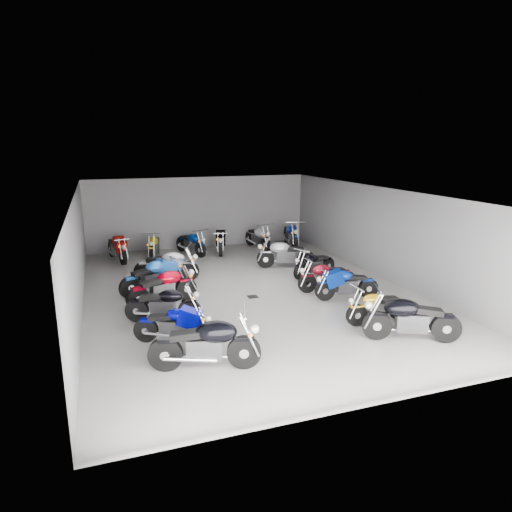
# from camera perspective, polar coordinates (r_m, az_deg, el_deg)

# --- Properties ---
(ground) EXTENTS (14.00, 14.00, 0.00)m
(ground) POSITION_cam_1_polar(r_m,az_deg,el_deg) (14.79, -1.04, -4.53)
(ground) COLOR gray
(ground) RESTS_ON ground
(wall_back) EXTENTS (10.00, 0.10, 3.20)m
(wall_back) POSITION_cam_1_polar(r_m,az_deg,el_deg) (21.02, -7.04, 5.41)
(wall_back) COLOR slate
(wall_back) RESTS_ON ground
(wall_left) EXTENTS (0.10, 14.00, 3.20)m
(wall_left) POSITION_cam_1_polar(r_m,az_deg,el_deg) (13.70, -21.36, -0.05)
(wall_left) COLOR slate
(wall_left) RESTS_ON ground
(wall_right) EXTENTS (0.10, 14.00, 3.20)m
(wall_right) POSITION_cam_1_polar(r_m,az_deg,el_deg) (16.57, 15.61, 2.70)
(wall_right) COLOR slate
(wall_right) RESTS_ON ground
(ceiling) EXTENTS (10.00, 14.00, 0.04)m
(ceiling) POSITION_cam_1_polar(r_m,az_deg,el_deg) (14.10, -1.10, 7.98)
(ceiling) COLOR black
(ceiling) RESTS_ON wall_back
(drain_grate) EXTENTS (0.32, 0.32, 0.01)m
(drain_grate) POSITION_cam_1_polar(r_m,az_deg,el_deg) (14.34, -0.41, -5.11)
(drain_grate) COLOR black
(drain_grate) RESTS_ON ground
(motorcycle_left_a) EXTENTS (2.34, 0.80, 1.05)m
(motorcycle_left_a) POSITION_cam_1_polar(r_m,az_deg,el_deg) (9.83, -6.25, -10.90)
(motorcycle_left_a) COLOR black
(motorcycle_left_a) RESTS_ON ground
(motorcycle_left_b) EXTENTS (1.81, 0.93, 0.85)m
(motorcycle_left_b) POSITION_cam_1_polar(r_m,az_deg,el_deg) (11.20, -10.22, -8.44)
(motorcycle_left_b) COLOR black
(motorcycle_left_b) RESTS_ON ground
(motorcycle_left_c) EXTENTS (1.97, 0.82, 0.90)m
(motorcycle_left_c) POSITION_cam_1_polar(r_m,az_deg,el_deg) (12.52, -11.44, -5.93)
(motorcycle_left_c) COLOR black
(motorcycle_left_c) RESTS_ON ground
(motorcycle_left_d) EXTENTS (2.17, 0.78, 0.98)m
(motorcycle_left_d) POSITION_cam_1_polar(r_m,az_deg,el_deg) (13.82, -11.52, -3.83)
(motorcycle_left_d) COLOR black
(motorcycle_left_d) RESTS_ON ground
(motorcycle_left_e) EXTENTS (2.17, 0.96, 1.00)m
(motorcycle_left_e) POSITION_cam_1_polar(r_m,az_deg,el_deg) (14.91, -12.66, -2.53)
(motorcycle_left_e) COLOR black
(motorcycle_left_e) RESTS_ON ground
(motorcycle_left_f) EXTENTS (2.20, 0.86, 1.00)m
(motorcycle_left_f) POSITION_cam_1_polar(r_m,az_deg,el_deg) (16.16, -11.03, -1.16)
(motorcycle_left_f) COLOR black
(motorcycle_left_f) RESTS_ON ground
(motorcycle_right_a) EXTENTS (2.20, 1.13, 1.03)m
(motorcycle_right_a) POSITION_cam_1_polar(r_m,az_deg,el_deg) (11.71, 18.73, -7.45)
(motorcycle_right_a) COLOR black
(motorcycle_right_a) RESTS_ON ground
(motorcycle_right_b) EXTENTS (1.91, 0.37, 0.84)m
(motorcycle_right_b) POSITION_cam_1_polar(r_m,az_deg,el_deg) (12.63, 14.97, -6.11)
(motorcycle_right_b) COLOR black
(motorcycle_right_b) RESTS_ON ground
(motorcycle_right_c) EXTENTS (2.02, 0.52, 0.89)m
(motorcycle_right_c) POSITION_cam_1_polar(r_m,az_deg,el_deg) (14.27, 11.19, -3.45)
(motorcycle_right_c) COLOR black
(motorcycle_right_c) RESTS_ON ground
(motorcycle_right_d) EXTENTS (2.02, 0.39, 0.89)m
(motorcycle_right_d) POSITION_cam_1_polar(r_m,az_deg,el_deg) (14.97, 8.78, -2.52)
(motorcycle_right_d) COLOR black
(motorcycle_right_d) RESTS_ON ground
(motorcycle_right_e) EXTENTS (1.89, 0.76, 0.86)m
(motorcycle_right_e) POSITION_cam_1_polar(r_m,az_deg,el_deg) (16.46, 7.27, -1.00)
(motorcycle_right_e) COLOR black
(motorcycle_right_e) RESTS_ON ground
(motorcycle_right_f) EXTENTS (2.17, 0.85, 0.99)m
(motorcycle_right_f) POSITION_cam_1_polar(r_m,az_deg,el_deg) (17.52, 3.65, 0.23)
(motorcycle_right_f) COLOR black
(motorcycle_right_f) RESTS_ON ground
(motorcycle_back_a) EXTENTS (0.68, 2.25, 1.00)m
(motorcycle_back_a) POSITION_cam_1_polar(r_m,az_deg,el_deg) (19.36, -16.96, 0.99)
(motorcycle_back_a) COLOR black
(motorcycle_back_a) RESTS_ON ground
(motorcycle_back_b) EXTENTS (0.66, 2.08, 0.93)m
(motorcycle_back_b) POSITION_cam_1_polar(r_m,az_deg,el_deg) (19.55, -12.62, 1.27)
(motorcycle_back_b) COLOR black
(motorcycle_back_b) RESTS_ON ground
(motorcycle_back_c) EXTENTS (0.93, 2.03, 0.94)m
(motorcycle_back_c) POSITION_cam_1_polar(r_m,az_deg,el_deg) (19.77, -8.11, 1.63)
(motorcycle_back_c) COLOR black
(motorcycle_back_c) RESTS_ON ground
(motorcycle_back_d) EXTENTS (0.76, 2.18, 0.98)m
(motorcycle_back_d) POSITION_cam_1_polar(r_m,az_deg,el_deg) (20.00, -4.40, 1.94)
(motorcycle_back_d) COLOR black
(motorcycle_back_d) RESTS_ON ground
(motorcycle_back_e) EXTENTS (0.53, 2.25, 0.99)m
(motorcycle_back_e) POSITION_cam_1_polar(r_m,az_deg,el_deg) (20.63, 0.25, 2.37)
(motorcycle_back_e) COLOR black
(motorcycle_back_e) RESTS_ON ground
(motorcycle_back_f) EXTENTS (0.63, 2.32, 1.03)m
(motorcycle_back_f) POSITION_cam_1_polar(r_m,az_deg,el_deg) (21.23, 4.37, 2.71)
(motorcycle_back_f) COLOR black
(motorcycle_back_f) RESTS_ON ground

